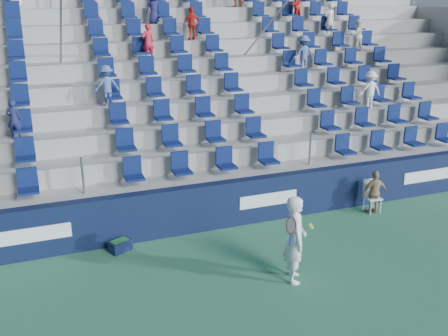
# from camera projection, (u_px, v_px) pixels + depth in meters

# --- Properties ---
(ground) EXTENTS (70.00, 70.00, 0.00)m
(ground) POSITION_uv_depth(u_px,v_px,m) (264.00, 293.00, 9.90)
(ground) COLOR #31734E
(ground) RESTS_ON ground
(sponsor_wall) EXTENTS (24.00, 0.32, 1.20)m
(sponsor_wall) POSITION_uv_depth(u_px,v_px,m) (212.00, 206.00, 12.49)
(sponsor_wall) COLOR #0E1836
(sponsor_wall) RESTS_ON ground
(grandstand) EXTENTS (24.00, 8.17, 6.63)m
(grandstand) POSITION_uv_depth(u_px,v_px,m) (160.00, 106.00, 16.49)
(grandstand) COLOR #9B9B96
(grandstand) RESTS_ON ground
(tennis_player) EXTENTS (0.73, 0.79, 1.86)m
(tennis_player) POSITION_uv_depth(u_px,v_px,m) (295.00, 239.00, 10.07)
(tennis_player) COLOR white
(tennis_player) RESTS_ON ground
(line_judge_chair) EXTENTS (0.42, 0.43, 0.90)m
(line_judge_chair) POSITION_uv_depth(u_px,v_px,m) (371.00, 193.00, 13.54)
(line_judge_chair) COLOR white
(line_judge_chair) RESTS_ON ground
(line_judge) EXTENTS (0.74, 0.39, 1.20)m
(line_judge) POSITION_uv_depth(u_px,v_px,m) (375.00, 192.00, 13.39)
(line_judge) COLOR tan
(line_judge) RESTS_ON ground
(ball_bin) EXTENTS (0.56, 0.48, 0.27)m
(ball_bin) POSITION_uv_depth(u_px,v_px,m) (120.00, 245.00, 11.49)
(ball_bin) COLOR #10183B
(ball_bin) RESTS_ON ground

